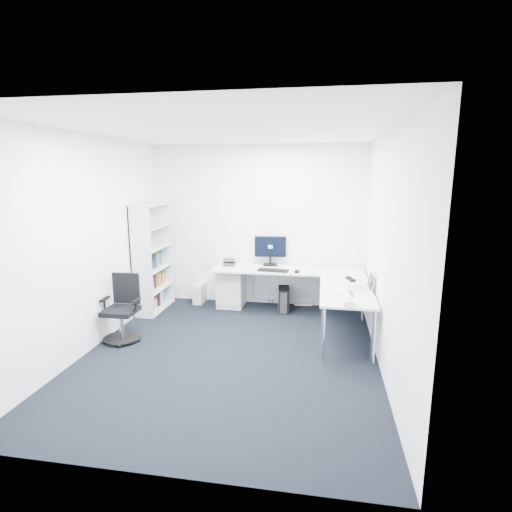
% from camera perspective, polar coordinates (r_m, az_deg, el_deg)
% --- Properties ---
extents(ground, '(4.20, 4.20, 0.00)m').
position_cam_1_polar(ground, '(5.16, -3.67, -13.81)').
color(ground, black).
extents(ceiling, '(4.20, 4.20, 0.00)m').
position_cam_1_polar(ceiling, '(4.69, -4.12, 17.54)').
color(ceiling, white).
extents(wall_back, '(3.60, 0.02, 2.70)m').
position_cam_1_polar(wall_back, '(6.78, 0.21, 4.29)').
color(wall_back, white).
rests_on(wall_back, ground).
extents(wall_front, '(3.60, 0.02, 2.70)m').
position_cam_1_polar(wall_front, '(2.80, -13.87, -6.67)').
color(wall_front, white).
rests_on(wall_front, ground).
extents(wall_left, '(0.02, 4.20, 2.70)m').
position_cam_1_polar(wall_left, '(5.44, -22.66, 1.58)').
color(wall_left, white).
rests_on(wall_left, ground).
extents(wall_right, '(0.02, 4.20, 2.70)m').
position_cam_1_polar(wall_right, '(4.67, 18.13, 0.38)').
color(wall_right, white).
rests_on(wall_right, ground).
extents(l_desk, '(2.43, 1.36, 0.71)m').
position_cam_1_polar(l_desk, '(6.24, 4.18, -5.74)').
color(l_desk, silver).
rests_on(l_desk, ground).
extents(drawer_pedestal, '(0.43, 0.53, 0.65)m').
position_cam_1_polar(drawer_pedestal, '(6.85, -3.49, -4.41)').
color(drawer_pedestal, silver).
rests_on(drawer_pedestal, ground).
extents(bookshelf, '(0.34, 0.88, 1.75)m').
position_cam_1_polar(bookshelf, '(6.70, -14.55, -0.27)').
color(bookshelf, silver).
rests_on(bookshelf, ground).
extents(task_chair, '(0.51, 0.51, 0.90)m').
position_cam_1_polar(task_chair, '(5.66, -18.81, -7.19)').
color(task_chair, black).
rests_on(task_chair, ground).
extents(black_pc_tower, '(0.22, 0.41, 0.39)m').
position_cam_1_polar(black_pc_tower, '(6.62, 3.99, -6.19)').
color(black_pc_tower, black).
rests_on(black_pc_tower, ground).
extents(beige_pc_tower, '(0.16, 0.35, 0.34)m').
position_cam_1_polar(beige_pc_tower, '(7.10, -8.02, -5.24)').
color(beige_pc_tower, beige).
rests_on(beige_pc_tower, ground).
extents(power_strip, '(0.31, 0.08, 0.04)m').
position_cam_1_polar(power_strip, '(6.96, 6.75, -6.87)').
color(power_strip, white).
rests_on(power_strip, ground).
extents(monitor, '(0.54, 0.22, 0.51)m').
position_cam_1_polar(monitor, '(6.67, 2.06, 0.80)').
color(monitor, black).
rests_on(monitor, l_desk).
extents(black_keyboard, '(0.49, 0.21, 0.02)m').
position_cam_1_polar(black_keyboard, '(6.31, 2.45, -2.07)').
color(black_keyboard, black).
rests_on(black_keyboard, l_desk).
extents(mouse, '(0.08, 0.12, 0.04)m').
position_cam_1_polar(mouse, '(6.25, 5.90, -2.20)').
color(mouse, black).
rests_on(mouse, l_desk).
extents(desk_phone, '(0.19, 0.19, 0.13)m').
position_cam_1_polar(desk_phone, '(6.70, -3.81, -0.81)').
color(desk_phone, '#28282B').
rests_on(desk_phone, l_desk).
extents(laptop, '(0.32, 0.32, 0.22)m').
position_cam_1_polar(laptop, '(5.48, 14.22, -3.49)').
color(laptop, silver).
rests_on(laptop, l_desk).
extents(white_keyboard, '(0.19, 0.43, 0.01)m').
position_cam_1_polar(white_keyboard, '(5.45, 11.45, -4.57)').
color(white_keyboard, white).
rests_on(white_keyboard, l_desk).
extents(headphones, '(0.20, 0.25, 0.06)m').
position_cam_1_polar(headphones, '(5.93, 13.36, -3.10)').
color(headphones, black).
rests_on(headphones, l_desk).
extents(orange_fruit, '(0.09, 0.09, 0.09)m').
position_cam_1_polar(orange_fruit, '(5.10, 13.27, -5.33)').
color(orange_fruit, orange).
rests_on(orange_fruit, l_desk).
extents(tissue_box, '(0.16, 0.25, 0.08)m').
position_cam_1_polar(tissue_box, '(4.80, 12.88, -6.44)').
color(tissue_box, white).
rests_on(tissue_box, l_desk).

